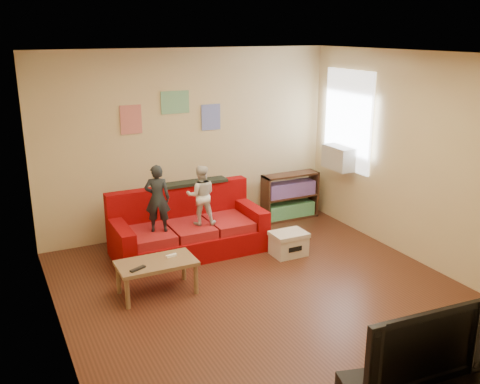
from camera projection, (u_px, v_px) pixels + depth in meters
name	position (u px, v px, depth m)	size (l,w,h in m)	color
room_shell	(273.00, 185.00, 5.72)	(4.52, 5.02, 2.72)	#4F2719
sofa	(187.00, 230.00, 7.33)	(2.04, 0.94, 0.90)	#880506
child_a	(157.00, 198.00, 6.83)	(0.32, 0.21, 0.89)	black
child_b	(201.00, 195.00, 7.09)	(0.39, 0.31, 0.81)	silver
coffee_table	(156.00, 266.00, 6.12)	(0.89, 0.49, 0.40)	olive
remote	(138.00, 269.00, 5.89)	(0.19, 0.05, 0.02)	black
game_controller	(171.00, 256.00, 6.23)	(0.13, 0.04, 0.03)	white
bookshelf	(290.00, 199.00, 8.60)	(0.93, 0.28, 0.74)	#3D2316
window	(348.00, 120.00, 7.98)	(0.04, 1.08, 1.48)	white
ac_unit	(339.00, 158.00, 8.10)	(0.28, 0.55, 0.35)	#B7B2A3
artwork_left	(131.00, 120.00, 7.37)	(0.30, 0.01, 0.40)	#D87266
artwork_center	(175.00, 102.00, 7.59)	(0.42, 0.01, 0.32)	#72B27F
artwork_right	(211.00, 117.00, 7.89)	(0.30, 0.01, 0.38)	#727FCC
file_box	(289.00, 243.00, 7.24)	(0.47, 0.36, 0.32)	beige
television	(418.00, 342.00, 3.95)	(1.07, 0.14, 0.62)	black
tissue	(261.00, 246.00, 7.45)	(0.09, 0.09, 0.09)	silver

